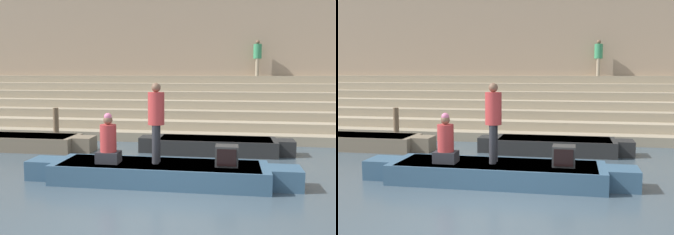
% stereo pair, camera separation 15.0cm
% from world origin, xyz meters
% --- Properties ---
extents(ground_plane, '(120.00, 120.00, 0.00)m').
position_xyz_m(ground_plane, '(0.00, 0.00, 0.00)').
color(ground_plane, '#3D4C56').
extents(ghat_steps, '(36.00, 5.22, 2.33)m').
position_xyz_m(ghat_steps, '(0.00, 10.52, 0.83)').
color(ghat_steps, gray).
rests_on(ghat_steps, ground).
extents(back_wall, '(34.20, 1.28, 8.60)m').
position_xyz_m(back_wall, '(0.00, 12.98, 4.27)').
color(back_wall, tan).
rests_on(back_wall, ground).
extents(rowboat_main, '(6.19, 1.48, 0.45)m').
position_xyz_m(rowboat_main, '(-0.26, 2.17, 0.24)').
color(rowboat_main, '#33516B').
rests_on(rowboat_main, ground).
extents(person_standing, '(0.37, 0.37, 1.80)m').
position_xyz_m(person_standing, '(-0.34, 2.21, 1.49)').
color(person_standing, '#28282D').
rests_on(person_standing, rowboat_main).
extents(person_rowing, '(0.52, 0.41, 1.13)m').
position_xyz_m(person_rowing, '(-1.41, 2.04, 0.90)').
color(person_rowing, '#28282D').
rests_on(person_rowing, rowboat_main).
extents(tv_set, '(0.49, 0.45, 0.45)m').
position_xyz_m(tv_set, '(1.24, 2.16, 0.68)').
color(tv_set, '#2D2D2D').
rests_on(tv_set, rowboat_main).
extents(moored_boat_shore, '(5.31, 1.29, 0.47)m').
position_xyz_m(moored_boat_shore, '(-5.61, 5.30, 0.25)').
color(moored_boat_shore, '#756651').
rests_on(moored_boat_shore, ground).
extents(moored_boat_distant, '(4.72, 1.29, 0.47)m').
position_xyz_m(moored_boat_distant, '(0.85, 5.67, 0.25)').
color(moored_boat_distant, black).
rests_on(moored_boat_distant, ground).
extents(mooring_post, '(0.19, 0.19, 1.25)m').
position_xyz_m(mooring_post, '(-4.81, 6.61, 0.62)').
color(mooring_post, brown).
rests_on(mooring_post, ground).
extents(person_on_steps, '(0.37, 0.37, 1.61)m').
position_xyz_m(person_on_steps, '(2.45, 12.01, 3.25)').
color(person_on_steps, gray).
rests_on(person_on_steps, ghat_steps).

